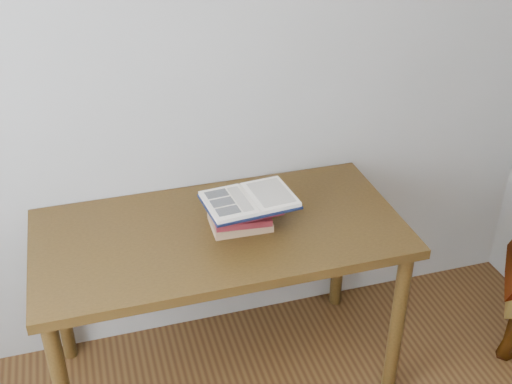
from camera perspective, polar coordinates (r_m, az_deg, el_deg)
name	(u,v)px	position (r m, az deg, el deg)	size (l,w,h in m)	color
room_shell	(297,275)	(0.92, 3.69, -7.38)	(3.54, 3.54, 2.62)	#A7A49E
desk	(220,249)	(2.59, -3.18, -5.07)	(1.45, 0.73, 0.78)	#483012
book_stack	(243,213)	(2.51, -1.13, -1.84)	(0.28, 0.20, 0.12)	#A07A52
open_book	(250,200)	(2.45, -0.58, -0.69)	(0.36, 0.27, 0.03)	black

